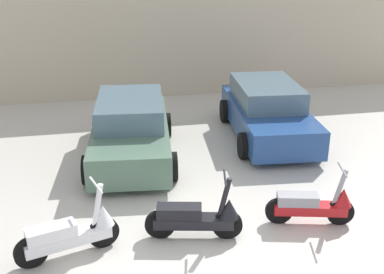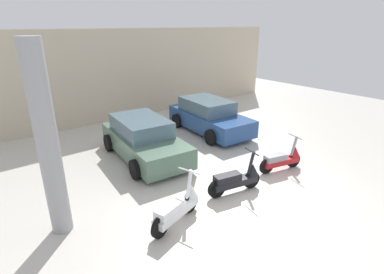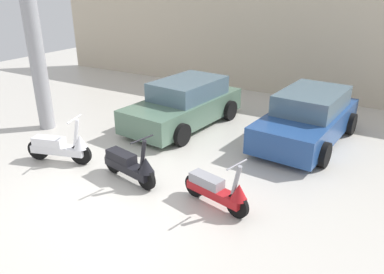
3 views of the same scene
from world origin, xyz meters
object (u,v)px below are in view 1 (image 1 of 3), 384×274
object	(u,v)px
scooter_front_left	(72,233)
scooter_front_center	(314,204)
scooter_front_right	(198,217)
car_rear_center	(267,112)
car_rear_left	(131,130)

from	to	relation	value
scooter_front_left	scooter_front_center	bearing A→B (deg)	-15.36
scooter_front_right	scooter_front_center	bearing A→B (deg)	12.98
scooter_front_right	scooter_front_center	distance (m)	2.00
scooter_front_left	scooter_front_right	size ratio (longest dim) A/B	1.00
scooter_front_right	car_rear_center	world-z (taller)	car_rear_center
scooter_front_right	scooter_front_left	bearing A→B (deg)	-165.63
car_rear_left	car_rear_center	world-z (taller)	car_rear_center
scooter_front_left	car_rear_left	xyz separation A→B (m)	(1.16, 3.55, 0.23)
scooter_front_right	car_rear_left	distance (m)	3.56
scooter_front_center	car_rear_center	world-z (taller)	car_rear_center
car_rear_left	scooter_front_right	bearing A→B (deg)	18.47
scooter_front_right	scooter_front_center	world-z (taller)	scooter_front_right
scooter_front_left	car_rear_center	size ratio (longest dim) A/B	0.39
scooter_front_center	car_rear_left	size ratio (longest dim) A/B	0.37
scooter_front_center	scooter_front_right	bearing A→B (deg)	-165.47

